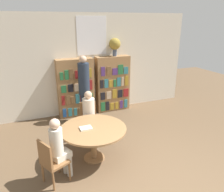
{
  "coord_description": "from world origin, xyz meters",
  "views": [
    {
      "loc": [
        -1.94,
        -2.51,
        2.8
      ],
      "look_at": [
        -0.06,
        2.1,
        1.05
      ],
      "focal_mm": 35.0,
      "sensor_mm": 36.0,
      "label": 1
    }
  ],
  "objects": [
    {
      "name": "chair_near_camera",
      "position": [
        -1.71,
        0.87,
        0.48
      ],
      "size": [
        0.53,
        0.53,
        0.87
      ],
      "rotation": [
        0.0,
        0.0,
        -1.12
      ],
      "color": "brown",
      "rests_on": "ground_plane"
    },
    {
      "name": "ground_plane",
      "position": [
        0.0,
        0.0,
        0.0
      ],
      "size": [
        16.0,
        16.0,
        0.0
      ],
      "primitive_type": "plane",
      "color": "brown"
    },
    {
      "name": "seated_reader_left",
      "position": [
        -0.65,
        2.13,
        0.7
      ],
      "size": [
        0.34,
        0.41,
        1.23
      ],
      "rotation": [
        0.0,
        0.0,
        -3.32
      ],
      "color": "beige",
      "rests_on": "ground_plane"
    },
    {
      "name": "librarian_standing",
      "position": [
        -0.47,
        3.16,
        1.17
      ],
      "size": [
        0.31,
        0.58,
        1.9
      ],
      "color": "#232D3D",
      "rests_on": "ground_plane"
    },
    {
      "name": "open_book_on_table",
      "position": [
        -0.95,
        1.32,
        0.74
      ],
      "size": [
        0.24,
        0.18,
        0.03
      ],
      "color": "silver",
      "rests_on": "reading_table"
    },
    {
      "name": "chair_left_side",
      "position": [
        -0.61,
        2.3,
        0.48
      ],
      "size": [
        0.47,
        0.47,
        0.87
      ],
      "rotation": [
        0.0,
        0.0,
        -3.32
      ],
      "color": "brown",
      "rests_on": "ground_plane"
    },
    {
      "name": "wall_back",
      "position": [
        0.0,
        3.86,
        1.51
      ],
      "size": [
        6.4,
        0.07,
        3.0
      ],
      "color": "beige",
      "rests_on": "ground_plane"
    },
    {
      "name": "reading_table",
      "position": [
        -0.8,
        1.3,
        0.62
      ],
      "size": [
        1.35,
        1.35,
        0.72
      ],
      "color": "olive",
      "rests_on": "ground_plane"
    },
    {
      "name": "bookshelf_right",
      "position": [
        0.6,
        3.66,
        0.87
      ],
      "size": [
        1.07,
        0.34,
        1.74
      ],
      "color": "olive",
      "rests_on": "ground_plane"
    },
    {
      "name": "bookshelf_left",
      "position": [
        -0.59,
        3.66,
        0.87
      ],
      "size": [
        1.07,
        0.34,
        1.74
      ],
      "color": "olive",
      "rests_on": "ground_plane"
    },
    {
      "name": "flower_vase",
      "position": [
        0.67,
        3.67,
        2.09
      ],
      "size": [
        0.35,
        0.35,
        0.54
      ],
      "color": "#475166",
      "rests_on": "bookshelf_right"
    },
    {
      "name": "seated_reader_right",
      "position": [
        -1.55,
        0.95,
        0.68
      ],
      "size": [
        0.39,
        0.35,
        1.23
      ],
      "rotation": [
        0.0,
        0.0,
        -1.12
      ],
      "color": "beige",
      "rests_on": "ground_plane"
    }
  ]
}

